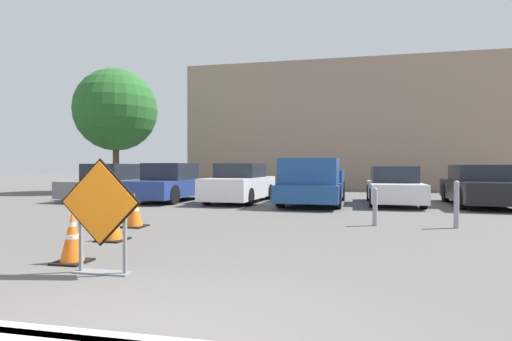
{
  "coord_description": "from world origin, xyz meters",
  "views": [
    {
      "loc": [
        1.46,
        -2.54,
        1.36
      ],
      "look_at": [
        -1.54,
        11.43,
        1.21
      ],
      "focal_mm": 28.0,
      "sensor_mm": 36.0,
      "label": 1
    }
  ],
  "objects_px": {
    "traffic_cone_second": "(113,224)",
    "parked_car_nearest": "(111,183)",
    "traffic_cone_third": "(134,210)",
    "parked_car_fourth": "(394,187)",
    "parked_car_fifth": "(479,187)",
    "bollard_nearest": "(375,206)",
    "parked_car_second": "(170,184)",
    "parked_car_third": "(240,184)",
    "bollard_second": "(456,203)",
    "traffic_cone_nearest": "(72,237)",
    "pickup_truck": "(313,184)",
    "road_closed_sign": "(101,212)"
  },
  "relations": [
    {
      "from": "traffic_cone_second",
      "to": "parked_car_fourth",
      "type": "distance_m",
      "value": 10.29
    },
    {
      "from": "traffic_cone_second",
      "to": "traffic_cone_third",
      "type": "bearing_deg",
      "value": 105.78
    },
    {
      "from": "traffic_cone_nearest",
      "to": "parked_car_nearest",
      "type": "xyz_separation_m",
      "value": [
        -5.71,
        10.05,
        0.3
      ]
    },
    {
      "from": "bollard_nearest",
      "to": "bollard_second",
      "type": "distance_m",
      "value": 1.72
    },
    {
      "from": "traffic_cone_third",
      "to": "parked_car_third",
      "type": "height_order",
      "value": "parked_car_third"
    },
    {
      "from": "parked_car_fourth",
      "to": "bollard_nearest",
      "type": "xyz_separation_m",
      "value": [
        -1.07,
        -5.5,
        -0.17
      ]
    },
    {
      "from": "parked_car_second",
      "to": "bollard_second",
      "type": "xyz_separation_m",
      "value": [
        9.08,
        -5.12,
        -0.13
      ]
    },
    {
      "from": "traffic_cone_second",
      "to": "bollard_nearest",
      "type": "distance_m",
      "value": 5.66
    },
    {
      "from": "road_closed_sign",
      "to": "bollard_nearest",
      "type": "distance_m",
      "value": 6.24
    },
    {
      "from": "parked_car_fourth",
      "to": "bollard_nearest",
      "type": "relative_size",
      "value": 4.97
    },
    {
      "from": "traffic_cone_third",
      "to": "bollard_nearest",
      "type": "height_order",
      "value": "bollard_nearest"
    },
    {
      "from": "road_closed_sign",
      "to": "bollard_nearest",
      "type": "xyz_separation_m",
      "value": [
        3.72,
        5.0,
        -0.32
      ]
    },
    {
      "from": "parked_car_second",
      "to": "parked_car_fifth",
      "type": "height_order",
      "value": "parked_car_second"
    },
    {
      "from": "parked_car_fifth",
      "to": "parked_car_nearest",
      "type": "bearing_deg",
      "value": 3.83
    },
    {
      "from": "parked_car_fifth",
      "to": "pickup_truck",
      "type": "bearing_deg",
      "value": 11.23
    },
    {
      "from": "traffic_cone_third",
      "to": "parked_car_fourth",
      "type": "relative_size",
      "value": 0.18
    },
    {
      "from": "traffic_cone_third",
      "to": "parked_car_fourth",
      "type": "bearing_deg",
      "value": 46.98
    },
    {
      "from": "parked_car_fourth",
      "to": "parked_car_third",
      "type": "bearing_deg",
      "value": 3.71
    },
    {
      "from": "parked_car_fifth",
      "to": "bollard_nearest",
      "type": "distance_m",
      "value": 6.76
    },
    {
      "from": "traffic_cone_nearest",
      "to": "traffic_cone_second",
      "type": "distance_m",
      "value": 1.69
    },
    {
      "from": "traffic_cone_third",
      "to": "parked_car_second",
      "type": "bearing_deg",
      "value": 107.73
    },
    {
      "from": "road_closed_sign",
      "to": "pickup_truck",
      "type": "relative_size",
      "value": 0.27
    },
    {
      "from": "traffic_cone_second",
      "to": "parked_car_second",
      "type": "height_order",
      "value": "parked_car_second"
    },
    {
      "from": "traffic_cone_nearest",
      "to": "bollard_nearest",
      "type": "relative_size",
      "value": 0.85
    },
    {
      "from": "parked_car_nearest",
      "to": "parked_car_second",
      "type": "bearing_deg",
      "value": 172.48
    },
    {
      "from": "parked_car_nearest",
      "to": "bollard_second",
      "type": "relative_size",
      "value": 4.47
    },
    {
      "from": "parked_car_second",
      "to": "parked_car_third",
      "type": "height_order",
      "value": "parked_car_second"
    },
    {
      "from": "traffic_cone_second",
      "to": "bollard_second",
      "type": "xyz_separation_m",
      "value": [
        6.57,
        2.91,
        0.25
      ]
    },
    {
      "from": "parked_car_third",
      "to": "parked_car_fourth",
      "type": "height_order",
      "value": "parked_car_third"
    },
    {
      "from": "pickup_truck",
      "to": "bollard_nearest",
      "type": "height_order",
      "value": "pickup_truck"
    },
    {
      "from": "road_closed_sign",
      "to": "parked_car_fifth",
      "type": "distance_m",
      "value": 12.99
    },
    {
      "from": "parked_car_second",
      "to": "bollard_nearest",
      "type": "distance_m",
      "value": 8.97
    },
    {
      "from": "parked_car_fifth",
      "to": "parked_car_third",
      "type": "bearing_deg",
      "value": 5.28
    },
    {
      "from": "parked_car_third",
      "to": "bollard_nearest",
      "type": "relative_size",
      "value": 5.19
    },
    {
      "from": "traffic_cone_second",
      "to": "parked_car_nearest",
      "type": "relative_size",
      "value": 0.13
    },
    {
      "from": "traffic_cone_second",
      "to": "bollard_second",
      "type": "height_order",
      "value": "bollard_second"
    },
    {
      "from": "parked_car_second",
      "to": "pickup_truck",
      "type": "xyz_separation_m",
      "value": [
        5.61,
        -0.34,
        0.05
      ]
    },
    {
      "from": "traffic_cone_second",
      "to": "bollard_nearest",
      "type": "height_order",
      "value": "bollard_nearest"
    },
    {
      "from": "parked_car_third",
      "to": "bollard_nearest",
      "type": "bearing_deg",
      "value": 134.5
    },
    {
      "from": "traffic_cone_third",
      "to": "bollard_second",
      "type": "bearing_deg",
      "value": 10.73
    },
    {
      "from": "parked_car_second",
      "to": "parked_car_fifth",
      "type": "relative_size",
      "value": 0.91
    },
    {
      "from": "traffic_cone_nearest",
      "to": "pickup_truck",
      "type": "height_order",
      "value": "pickup_truck"
    },
    {
      "from": "parked_car_third",
      "to": "bollard_second",
      "type": "xyz_separation_m",
      "value": [
        6.27,
        -5.3,
        -0.13
      ]
    },
    {
      "from": "traffic_cone_second",
      "to": "bollard_second",
      "type": "relative_size",
      "value": 0.59
    },
    {
      "from": "parked_car_fifth",
      "to": "bollard_second",
      "type": "xyz_separation_m",
      "value": [
        -2.17,
        -5.53,
        -0.11
      ]
    },
    {
      "from": "parked_car_second",
      "to": "parked_car_fifth",
      "type": "xyz_separation_m",
      "value": [
        11.25,
        0.41,
        -0.02
      ]
    },
    {
      "from": "road_closed_sign",
      "to": "parked_car_fourth",
      "type": "relative_size",
      "value": 0.34
    },
    {
      "from": "traffic_cone_nearest",
      "to": "parked_car_third",
      "type": "distance_m",
      "value": 9.85
    },
    {
      "from": "traffic_cone_nearest",
      "to": "traffic_cone_third",
      "type": "relative_size",
      "value": 0.95
    },
    {
      "from": "traffic_cone_second",
      "to": "parked_car_nearest",
      "type": "xyz_separation_m",
      "value": [
        -5.32,
        8.4,
        0.36
      ]
    }
  ]
}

